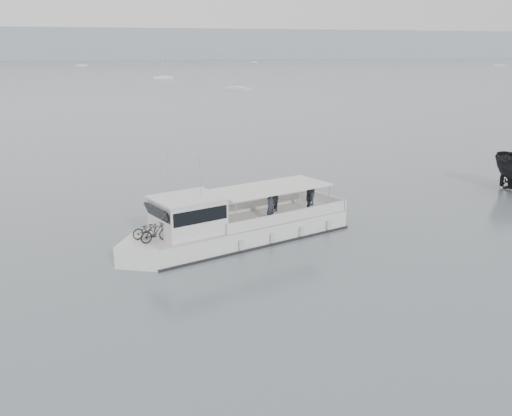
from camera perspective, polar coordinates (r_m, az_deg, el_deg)
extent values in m
plane|color=slate|center=(26.02, -9.56, -5.08)|extent=(1400.00, 1400.00, 0.00)
cube|color=#939EA8|center=(584.33, -15.36, 15.50)|extent=(1400.00, 90.00, 28.00)
cube|color=white|center=(28.10, -0.99, -2.42)|extent=(11.05, 6.37, 1.16)
cube|color=white|center=(25.65, -10.98, -4.51)|extent=(2.73, 2.73, 1.16)
cube|color=beige|center=(27.92, -0.99, -1.29)|extent=(11.05, 6.37, 0.05)
cube|color=black|center=(28.21, -0.98, -3.12)|extent=(11.26, 6.53, 0.16)
cube|color=white|center=(29.82, 0.08, 0.34)|extent=(6.74, 2.54, 0.54)
cube|color=white|center=(27.70, 3.36, -0.88)|extent=(6.74, 2.54, 0.54)
cube|color=white|center=(31.03, 7.16, 0.83)|extent=(1.07, 2.72, 0.54)
cube|color=white|center=(26.10, -6.85, -0.77)|extent=(3.51, 3.25, 1.61)
cube|color=black|center=(25.47, -9.60, -0.98)|extent=(1.24, 2.27, 1.03)
cube|color=black|center=(26.03, -6.87, -0.20)|extent=(3.36, 3.22, 0.63)
cube|color=white|center=(25.88, -6.92, 1.04)|extent=(3.74, 3.48, 0.09)
cube|color=white|center=(28.33, 1.39, 2.05)|extent=(6.63, 4.60, 0.07)
cylinder|color=silver|center=(25.96, -2.06, -0.91)|extent=(0.07, 0.07, 1.47)
cylinder|color=silver|center=(28.01, -4.86, 0.28)|extent=(0.07, 0.07, 1.47)
cylinder|color=silver|center=(29.35, 7.33, 0.91)|extent=(0.07, 0.07, 1.47)
cylinder|color=silver|center=(31.18, 4.25, 1.87)|extent=(0.07, 0.07, 1.47)
cylinder|color=silver|center=(26.08, -8.88, 3.70)|extent=(0.03, 0.03, 2.32)
cylinder|color=silver|center=(25.28, -5.60, 3.02)|extent=(0.03, 0.03, 1.97)
cylinder|color=#BABCC1|center=(26.14, -1.49, -3.72)|extent=(0.28, 0.28, 0.45)
cylinder|color=#BABCC1|center=(27.11, 1.66, -3.01)|extent=(0.28, 0.28, 0.45)
cylinder|color=#BABCC1|center=(28.16, 4.58, -2.33)|extent=(0.28, 0.28, 0.45)
cylinder|color=#BABCC1|center=(29.29, 7.28, -1.70)|extent=(0.28, 0.28, 0.45)
imported|color=black|center=(25.78, -10.70, -2.08)|extent=(1.62, 1.03, 0.81)
imported|color=black|center=(25.15, -10.02, -2.44)|extent=(1.46, 0.86, 0.85)
imported|color=#282C36|center=(27.58, 1.48, 0.11)|extent=(0.65, 0.61, 1.50)
imported|color=#282C36|center=(29.41, 1.78, 1.09)|extent=(0.61, 0.76, 1.50)
imported|color=#282C36|center=(29.40, 5.37, 1.03)|extent=(0.42, 0.90, 1.50)
imported|color=#282C36|center=(30.62, 5.56, 1.61)|extent=(0.79, 1.08, 1.50)
cube|color=white|center=(194.14, -9.26, 12.76)|extent=(6.43, 2.07, 0.75)
cube|color=white|center=(194.13, -9.26, 12.85)|extent=(2.25, 1.81, 0.45)
cylinder|color=silver|center=(194.01, -9.31, 13.89)|extent=(0.08, 0.08, 7.07)
cube|color=white|center=(357.32, -16.99, 13.49)|extent=(6.48, 2.11, 0.75)
cube|color=white|center=(357.32, -17.00, 13.54)|extent=(2.27, 1.82, 0.45)
cylinder|color=silver|center=(357.25, -17.04, 14.10)|extent=(0.08, 0.08, 7.11)
cube|color=white|center=(370.22, 23.29, 12.97)|extent=(6.95, 6.56, 0.75)
cube|color=white|center=(370.21, 23.29, 13.02)|extent=(3.24, 3.20, 0.45)
cylinder|color=silver|center=(370.14, 23.36, 13.63)|extent=(0.08, 0.08, 7.97)
cube|color=white|center=(136.32, -1.84, 11.85)|extent=(5.26, 6.69, 0.75)
cube|color=white|center=(136.30, -1.84, 11.98)|extent=(2.78, 2.93, 0.45)
cylinder|color=silver|center=(136.12, -1.86, 13.49)|extent=(0.08, 0.08, 7.23)
cube|color=white|center=(436.60, -0.20, 14.39)|extent=(4.96, 5.21, 0.75)
cube|color=white|center=(436.59, -0.20, 14.44)|extent=(2.41, 2.44, 0.45)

